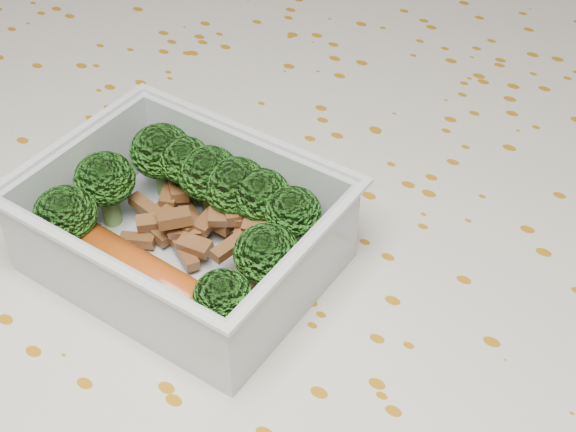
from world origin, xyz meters
The scene contains 6 objects.
dining_table centered at (0.00, 0.00, 0.67)m, with size 1.40×0.90×0.75m.
tablecloth centered at (0.00, 0.00, 0.72)m, with size 1.46×0.96×0.19m.
lunch_container centered at (-0.03, -0.05, 0.78)m, with size 0.17×0.13×0.06m.
broccoli_florets centered at (-0.04, -0.03, 0.79)m, with size 0.15×0.11×0.05m.
meat_pile centered at (-0.03, -0.03, 0.77)m, with size 0.10×0.06×0.03m.
sausage centered at (-0.03, -0.08, 0.78)m, with size 0.15×0.03×0.03m.
Camera 1 is at (0.20, -0.29, 1.10)m, focal length 50.00 mm.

